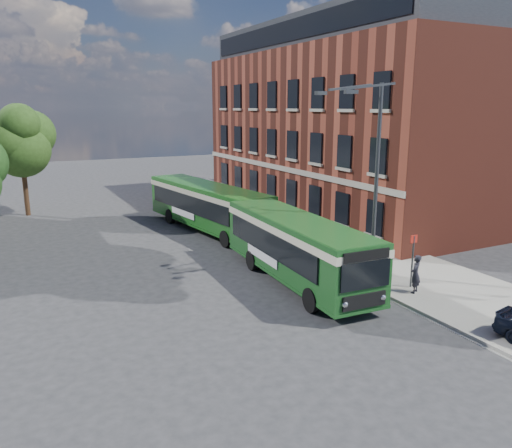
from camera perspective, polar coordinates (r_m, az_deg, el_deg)
ground at (r=23.59m, az=-0.01°, el=-6.48°), size 120.00×120.00×0.00m
pavement at (r=33.54m, az=4.53°, el=-0.39°), size 6.00×48.00×0.15m
kerb_line at (r=32.12m, az=-0.13°, el=-1.09°), size 0.12×48.00×0.01m
brick_office at (r=39.86m, az=10.48°, el=11.61°), size 12.10×26.00×14.20m
street_lamp at (r=23.40m, az=12.93°, el=5.13°), size 2.96×2.38×9.00m
bus_stop_sign at (r=22.99m, az=17.46°, el=-3.68°), size 0.35×0.08×2.52m
bus_front at (r=23.00m, az=4.66°, el=-2.25°), size 3.02×10.69×3.02m
bus_rear at (r=32.77m, az=-5.60°, el=2.41°), size 4.22×12.43×3.02m
pedestrian_a at (r=22.49m, az=17.77°, el=-5.47°), size 0.73×0.66×1.68m
pedestrian_b at (r=24.10m, az=14.06°, el=-4.18°), size 0.81×0.67×1.51m
tree_right at (r=40.53m, az=-25.24°, el=8.64°), size 4.87×4.63×8.22m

